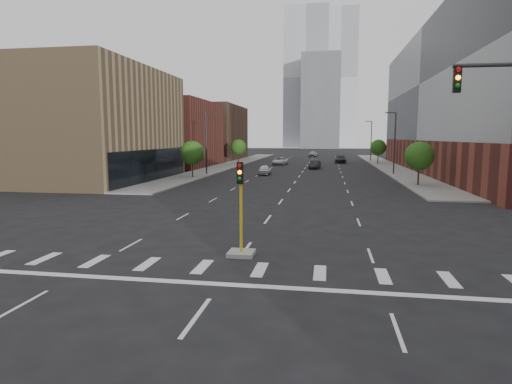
% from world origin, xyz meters
% --- Properties ---
extents(ground, '(400.00, 400.00, 0.00)m').
position_xyz_m(ground, '(0.00, 0.00, 0.00)').
color(ground, black).
rests_on(ground, ground).
extents(sidewalk_left_far, '(5.00, 92.00, 0.15)m').
position_xyz_m(sidewalk_left_far, '(-15.00, 74.00, 0.07)').
color(sidewalk_left_far, gray).
rests_on(sidewalk_left_far, ground).
extents(sidewalk_right_far, '(5.00, 92.00, 0.15)m').
position_xyz_m(sidewalk_right_far, '(15.00, 74.00, 0.07)').
color(sidewalk_right_far, gray).
rests_on(sidewalk_right_far, ground).
extents(building_left_mid, '(20.00, 24.00, 14.00)m').
position_xyz_m(building_left_mid, '(-27.50, 40.00, 7.00)').
color(building_left_mid, '#907551').
rests_on(building_left_mid, ground).
extents(building_left_far_a, '(20.00, 22.00, 12.00)m').
position_xyz_m(building_left_far_a, '(-27.50, 66.00, 6.00)').
color(building_left_far_a, brown).
rests_on(building_left_far_a, ground).
extents(building_left_far_b, '(20.00, 24.00, 13.00)m').
position_xyz_m(building_left_far_b, '(-27.50, 92.00, 6.50)').
color(building_left_far_b, brown).
rests_on(building_left_far_b, ground).
extents(building_right_main, '(24.00, 70.00, 22.00)m').
position_xyz_m(building_right_main, '(29.50, 60.00, 11.00)').
color(building_right_main, brown).
rests_on(building_right_main, ground).
extents(tower_left, '(22.00, 22.00, 70.00)m').
position_xyz_m(tower_left, '(-8.00, 220.00, 35.00)').
color(tower_left, '#B2B7BC').
rests_on(tower_left, ground).
extents(tower_right, '(20.00, 20.00, 80.00)m').
position_xyz_m(tower_right, '(10.00, 260.00, 40.00)').
color(tower_right, '#B2B7BC').
rests_on(tower_right, ground).
extents(tower_mid, '(18.00, 18.00, 44.00)m').
position_xyz_m(tower_mid, '(0.00, 200.00, 22.00)').
color(tower_mid, slate).
rests_on(tower_mid, ground).
extents(median_traffic_signal, '(1.20, 1.20, 4.40)m').
position_xyz_m(median_traffic_signal, '(0.00, 8.97, 0.97)').
color(median_traffic_signal, '#999993').
rests_on(median_traffic_signal, ground).
extents(streetlight_right_a, '(1.60, 0.22, 9.07)m').
position_xyz_m(streetlight_right_a, '(13.41, 55.00, 5.01)').
color(streetlight_right_a, '#2D2D30').
rests_on(streetlight_right_a, ground).
extents(streetlight_right_b, '(1.60, 0.22, 9.07)m').
position_xyz_m(streetlight_right_b, '(13.41, 90.00, 5.01)').
color(streetlight_right_b, '#2D2D30').
rests_on(streetlight_right_b, ground).
extents(streetlight_left, '(1.60, 0.22, 9.07)m').
position_xyz_m(streetlight_left, '(-13.41, 50.00, 5.01)').
color(streetlight_left, '#2D2D30').
rests_on(streetlight_left, ground).
extents(tree_left_near, '(3.20, 3.20, 4.85)m').
position_xyz_m(tree_left_near, '(-14.00, 45.00, 3.39)').
color(tree_left_near, '#382619').
rests_on(tree_left_near, ground).
extents(tree_left_far, '(3.20, 3.20, 4.85)m').
position_xyz_m(tree_left_far, '(-14.00, 75.00, 3.39)').
color(tree_left_far, '#382619').
rests_on(tree_left_far, ground).
extents(tree_right_near, '(3.20, 3.20, 4.85)m').
position_xyz_m(tree_right_near, '(14.00, 40.00, 3.39)').
color(tree_right_near, '#382619').
rests_on(tree_right_near, ground).
extents(tree_right_far, '(3.20, 3.20, 4.85)m').
position_xyz_m(tree_right_far, '(14.00, 80.00, 3.39)').
color(tree_right_far, '#382619').
rests_on(tree_right_far, ground).
extents(car_near_left, '(1.78, 4.18, 1.41)m').
position_xyz_m(car_near_left, '(-5.21, 51.76, 0.70)').
color(car_near_left, silver).
rests_on(car_near_left, ground).
extents(car_mid_right, '(2.06, 4.58, 1.46)m').
position_xyz_m(car_mid_right, '(1.72, 64.65, 0.73)').
color(car_mid_right, '#232228').
rests_on(car_mid_right, ground).
extents(car_far_left, '(2.95, 5.56, 1.49)m').
position_xyz_m(car_far_left, '(-5.47, 74.83, 0.75)').
color(car_far_left, silver).
rests_on(car_far_left, ground).
extents(car_deep_right, '(2.65, 5.71, 1.62)m').
position_xyz_m(car_deep_right, '(6.67, 82.57, 0.81)').
color(car_deep_right, black).
rests_on(car_deep_right, ground).
extents(car_distant, '(2.68, 5.12, 1.66)m').
position_xyz_m(car_distant, '(-0.18, 108.97, 0.83)').
color(car_distant, '#A4A5A9').
rests_on(car_distant, ground).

